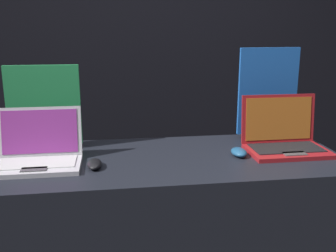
{
  "coord_description": "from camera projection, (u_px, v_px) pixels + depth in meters",
  "views": [
    {
      "loc": [
        -0.26,
        -1.38,
        1.53
      ],
      "look_at": [
        -0.01,
        0.33,
        1.08
      ],
      "focal_mm": 42.0,
      "sensor_mm": 36.0,
      "label": 1
    }
  ],
  "objects": [
    {
      "name": "promo_stand_front",
      "position": [
        44.0,
        110.0,
        1.9
      ],
      "size": [
        0.35,
        0.07,
        0.41
      ],
      "color": "black",
      "rests_on": "display_counter"
    },
    {
      "name": "laptop_front",
      "position": [
        38.0,
        152.0,
        1.71
      ],
      "size": [
        0.37,
        0.27,
        0.24
      ],
      "color": "#B7B7BC",
      "rests_on": "display_counter"
    },
    {
      "name": "wall_back",
      "position": [
        143.0,
        42.0,
        3.1
      ],
      "size": [
        8.0,
        0.05,
        2.8
      ],
      "color": "black",
      "rests_on": "ground_plane"
    },
    {
      "name": "laptop_back",
      "position": [
        284.0,
        138.0,
        1.91
      ],
      "size": [
        0.38,
        0.27,
        0.26
      ],
      "color": "maroon",
      "rests_on": "display_counter"
    },
    {
      "name": "mouse_front",
      "position": [
        94.0,
        164.0,
        1.69
      ],
      "size": [
        0.06,
        0.12,
        0.03
      ],
      "color": "black",
      "rests_on": "display_counter"
    },
    {
      "name": "display_counter",
      "position": [
        170.0,
        247.0,
        1.94
      ],
      "size": [
        1.61,
        0.67,
        0.93
      ],
      "color": "black",
      "rests_on": "ground_plane"
    },
    {
      "name": "mouse_back",
      "position": [
        239.0,
        152.0,
        1.84
      ],
      "size": [
        0.07,
        0.11,
        0.04
      ],
      "color": "navy",
      "rests_on": "display_counter"
    },
    {
      "name": "promo_stand_back",
      "position": [
        268.0,
        95.0,
        2.09
      ],
      "size": [
        0.32,
        0.07,
        0.48
      ],
      "color": "black",
      "rests_on": "display_counter"
    }
  ]
}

